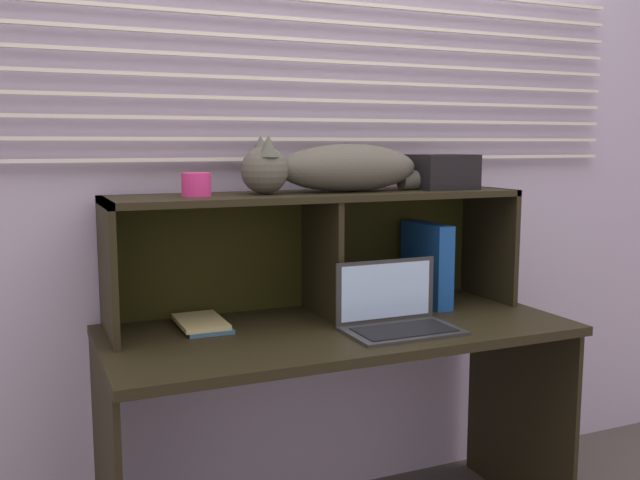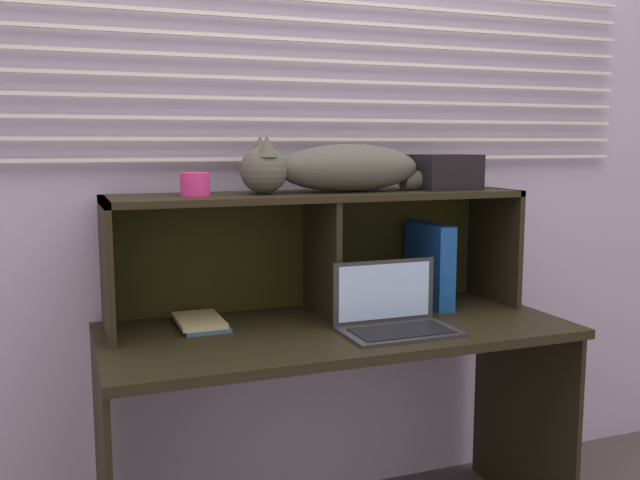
% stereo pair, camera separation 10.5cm
% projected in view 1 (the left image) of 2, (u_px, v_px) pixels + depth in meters
% --- Properties ---
extents(back_panel_with_blinds, '(4.40, 0.08, 2.50)m').
position_uv_depth(back_panel_with_blinds, '(296.00, 165.00, 2.52)').
color(back_panel_with_blinds, '#B4A9C3').
rests_on(back_panel_with_blinds, ground).
extents(desk, '(1.49, 0.66, 0.75)m').
position_uv_depth(desk, '(339.00, 369.00, 2.27)').
color(desk, black).
rests_on(desk, ground).
extents(hutch_shelf_unit, '(1.41, 0.33, 0.42)m').
position_uv_depth(hutch_shelf_unit, '(316.00, 228.00, 2.38)').
color(hutch_shelf_unit, black).
rests_on(hutch_shelf_unit, desk).
extents(cat, '(0.89, 0.20, 0.19)m').
position_uv_depth(cat, '(339.00, 168.00, 2.35)').
color(cat, '#4F4E43').
rests_on(cat, hutch_shelf_unit).
extents(laptop, '(0.35, 0.23, 0.21)m').
position_uv_depth(laptop, '(396.00, 316.00, 2.20)').
color(laptop, '#2D2D2D').
rests_on(laptop, desk).
extents(binder_upright, '(0.06, 0.26, 0.30)m').
position_uv_depth(binder_upright, '(426.00, 264.00, 2.54)').
color(binder_upright, '#164792').
rests_on(binder_upright, desk).
extents(book_stack, '(0.15, 0.23, 0.03)m').
position_uv_depth(book_stack, '(202.00, 324.00, 2.23)').
color(book_stack, '#335A74').
rests_on(book_stack, desk).
extents(small_basket, '(0.09, 0.09, 0.07)m').
position_uv_depth(small_basket, '(196.00, 185.00, 2.17)').
color(small_basket, '#D9317B').
rests_on(small_basket, hutch_shelf_unit).
extents(storage_box, '(0.21, 0.19, 0.12)m').
position_uv_depth(storage_box, '(441.00, 172.00, 2.51)').
color(storage_box, black).
rests_on(storage_box, hutch_shelf_unit).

